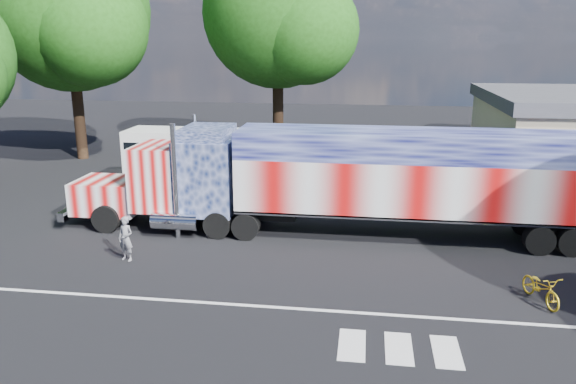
# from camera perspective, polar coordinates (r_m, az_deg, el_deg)

# --- Properties ---
(ground) EXTENTS (100.00, 100.00, 0.00)m
(ground) POSITION_cam_1_polar(r_m,az_deg,el_deg) (19.74, -1.24, -7.63)
(ground) COLOR black
(lane_markings) EXTENTS (30.00, 2.67, 0.01)m
(lane_markings) POSITION_cam_1_polar(r_m,az_deg,el_deg) (16.17, 2.67, -13.12)
(lane_markings) COLOR silver
(lane_markings) RESTS_ON ground
(semi_truck) EXTENTS (21.51, 3.40, 4.58)m
(semi_truck) POSITION_cam_1_polar(r_m,az_deg,el_deg) (22.36, 6.04, 1.44)
(semi_truck) COLOR black
(semi_truck) RESTS_ON ground
(coach_bus) EXTENTS (10.94, 2.55, 3.18)m
(coach_bus) POSITION_cam_1_polar(r_m,az_deg,el_deg) (28.87, -5.65, 3.18)
(coach_bus) COLOR white
(coach_bus) RESTS_ON ground
(woman) EXTENTS (0.68, 0.55, 1.63)m
(woman) POSITION_cam_1_polar(r_m,az_deg,el_deg) (20.87, -16.16, -4.57)
(woman) COLOR slate
(woman) RESTS_ON ground
(bicycle) EXTENTS (1.17, 1.90, 0.94)m
(bicycle) POSITION_cam_1_polar(r_m,az_deg,el_deg) (18.71, 24.32, -8.85)
(bicycle) COLOR gold
(bicycle) RESTS_ON ground
(tree_nw_a) EXTENTS (10.48, 9.98, 14.35)m
(tree_nw_a) POSITION_cam_1_polar(r_m,az_deg,el_deg) (38.84, -21.20, 16.74)
(tree_nw_a) COLOR black
(tree_nw_a) RESTS_ON ground
(tree_n_mid) EXTENTS (9.84, 9.37, 13.91)m
(tree_n_mid) POSITION_cam_1_polar(r_m,az_deg,el_deg) (36.76, -0.82, 17.65)
(tree_n_mid) COLOR black
(tree_n_mid) RESTS_ON ground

